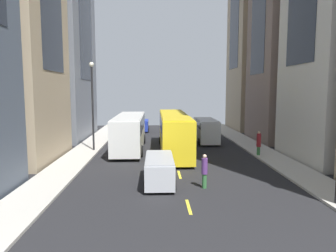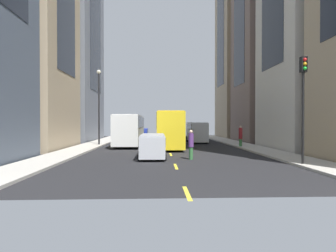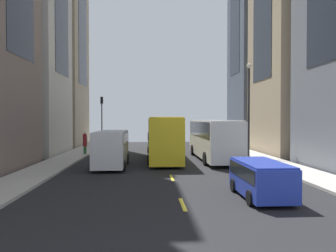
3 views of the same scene
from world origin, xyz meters
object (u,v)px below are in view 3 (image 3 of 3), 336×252
(city_bus_white, at_px, (213,136))
(streetcar_yellow, at_px, (163,134))
(car_silver_1, at_px, (171,140))
(delivery_van_white, at_px, (111,146))
(traffic_light_near_corner, at_px, (102,112))
(pedestrian_waiting_curb, at_px, (85,142))
(car_blue_0, at_px, (261,177))
(pedestrian_crossing_near, at_px, (149,139))

(city_bus_white, height_order, streetcar_yellow, streetcar_yellow)
(car_silver_1, bearing_deg, delivery_van_white, 70.56)
(streetcar_yellow, distance_m, car_silver_1, 10.31)
(city_bus_white, xyz_separation_m, traffic_light_near_corner, (11.54, -15.65, 2.44))
(streetcar_yellow, relative_size, pedestrian_waiting_curb, 6.56)
(streetcar_yellow, relative_size, car_blue_0, 3.37)
(city_bus_white, height_order, car_silver_1, city_bus_white)
(pedestrian_crossing_near, relative_size, traffic_light_near_corner, 0.33)
(delivery_van_white, bearing_deg, streetcar_yellow, -126.88)
(car_silver_1, xyz_separation_m, traffic_light_near_corner, (8.80, -4.23, 3.44))
(car_blue_0, distance_m, pedestrian_crossing_near, 26.55)
(city_bus_white, height_order, delivery_van_white, city_bus_white)
(car_blue_0, xyz_separation_m, pedestrian_waiting_curb, (10.88, -17.47, 0.31))
(streetcar_yellow, bearing_deg, pedestrian_crossing_near, -84.12)
(city_bus_white, distance_m, car_blue_0, 13.71)
(delivery_van_white, height_order, pedestrian_waiting_curb, delivery_van_white)
(car_blue_0, distance_m, traffic_light_near_corner, 31.47)
(delivery_van_white, relative_size, car_silver_1, 1.31)
(delivery_van_white, xyz_separation_m, car_blue_0, (-7.53, 9.74, -0.58))
(car_blue_0, bearing_deg, pedestrian_waiting_curb, -58.08)
(traffic_light_near_corner, bearing_deg, city_bus_white, 126.39)
(city_bus_white, xyz_separation_m, pedestrian_waiting_curb, (11.50, -3.82, -0.76))
(city_bus_white, relative_size, pedestrian_crossing_near, 5.50)
(pedestrian_crossing_near, xyz_separation_m, traffic_light_near_corner, (6.14, -3.19, 3.36))
(pedestrian_crossing_near, bearing_deg, city_bus_white, -158.93)
(delivery_van_white, xyz_separation_m, car_silver_1, (-5.41, -15.34, -0.52))
(city_bus_white, xyz_separation_m, streetcar_yellow, (4.24, -1.30, 0.12))
(delivery_van_white, height_order, pedestrian_crossing_near, delivery_van_white)
(car_blue_0, bearing_deg, city_bus_white, -92.61)
(pedestrian_waiting_curb, bearing_deg, car_blue_0, -167.70)
(streetcar_yellow, xyz_separation_m, pedestrian_waiting_curb, (7.26, -2.52, -0.88))
(city_bus_white, height_order, traffic_light_near_corner, traffic_light_near_corner)
(pedestrian_waiting_curb, bearing_deg, city_bus_white, -127.98)
(pedestrian_waiting_curb, distance_m, traffic_light_near_corner, 12.26)
(car_silver_1, height_order, pedestrian_waiting_curb, pedestrian_waiting_curb)
(city_bus_white, bearing_deg, traffic_light_near_corner, -53.61)
(traffic_light_near_corner, bearing_deg, pedestrian_crossing_near, 152.57)
(pedestrian_crossing_near, bearing_deg, pedestrian_waiting_curb, 142.42)
(streetcar_yellow, height_order, pedestrian_waiting_curb, streetcar_yellow)
(car_silver_1, relative_size, pedestrian_crossing_near, 2.25)
(delivery_van_white, distance_m, car_blue_0, 12.32)
(streetcar_yellow, xyz_separation_m, pedestrian_crossing_near, (1.15, -11.17, -1.04))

